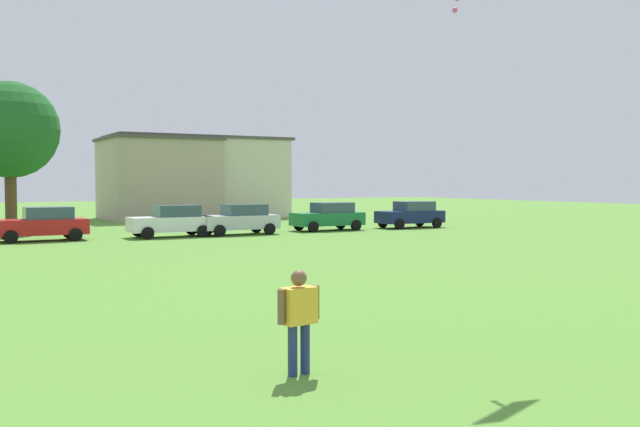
{
  "coord_description": "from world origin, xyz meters",
  "views": [
    {
      "loc": [
        -1.75,
        1.88,
        2.92
      ],
      "look_at": [
        2.7,
        9.83,
        2.5
      ],
      "focal_mm": 38.92,
      "sensor_mm": 36.0,
      "label": 1
    }
  ],
  "objects": [
    {
      "name": "adult_bystander",
      "position": [
        3.03,
        11.07,
        0.95
      ],
      "size": [
        0.75,
        0.37,
        1.59
      ],
      "rotation": [
        0.0,
        0.0,
        3.3
      ],
      "color": "navy",
      "rests_on": "ground"
    },
    {
      "name": "parked_car_green_5",
      "position": [
        18.99,
        37.86,
        0.86
      ],
      "size": [
        4.3,
        2.02,
        1.68
      ],
      "rotation": [
        0.0,
        0.0,
        3.14
      ],
      "color": "#196B38",
      "rests_on": "ground"
    },
    {
      "name": "parked_car_red_2",
      "position": [
        2.98,
        38.36,
        0.86
      ],
      "size": [
        4.3,
        2.02,
        1.68
      ],
      "rotation": [
        0.0,
        0.0,
        3.14
      ],
      "color": "red",
      "rests_on": "ground"
    },
    {
      "name": "parked_car_white_3",
      "position": [
        9.28,
        37.61,
        0.86
      ],
      "size": [
        4.3,
        2.02,
        1.68
      ],
      "rotation": [
        0.0,
        0.0,
        3.14
      ],
      "color": "white",
      "rests_on": "ground"
    },
    {
      "name": "tree_far_right",
      "position": [
        2.25,
        46.03,
        5.92
      ],
      "size": [
        5.63,
        5.63,
        8.78
      ],
      "color": "brown",
      "rests_on": "ground"
    },
    {
      "name": "parked_car_silver_4",
      "position": [
        13.08,
        37.43,
        0.86
      ],
      "size": [
        4.3,
        2.02,
        1.68
      ],
      "rotation": [
        0.0,
        0.0,
        3.14
      ],
      "color": "silver",
      "rests_on": "ground"
    },
    {
      "name": "parked_car_navy_6",
      "position": [
        24.82,
        37.47,
        0.86
      ],
      "size": [
        4.3,
        2.02,
        1.68
      ],
      "rotation": [
        0.0,
        0.0,
        3.14
      ],
      "color": "#141E4C",
      "rests_on": "ground"
    },
    {
      "name": "house_left",
      "position": [
        13.78,
        55.68,
        3.18
      ],
      "size": [
        8.44,
        7.87,
        6.35
      ],
      "color": "tan",
      "rests_on": "ground"
    },
    {
      "name": "house_right",
      "position": [
        17.14,
        55.68,
        3.28
      ],
      "size": [
        14.17,
        6.55,
        6.55
      ],
      "color": "beige",
      "rests_on": "ground"
    }
  ]
}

